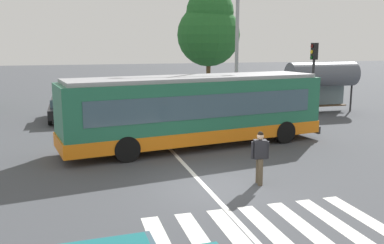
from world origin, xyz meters
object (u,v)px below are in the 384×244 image
parked_car_teal (114,105)px  background_tree_right (209,28)px  parked_car_champagne (158,103)px  bus_stop_shelter (322,75)px  twin_arm_street_lamp (237,28)px  pedestrian_crossing_street (260,155)px  city_transit_bus (196,110)px  parked_car_black (66,107)px  traffic_light_far_corner (313,70)px

parked_car_teal → background_tree_right: (8.55, 7.82, 4.87)m
parked_car_champagne → bus_stop_shelter: 10.63m
parked_car_champagne → twin_arm_street_lamp: bearing=-39.5°
twin_arm_street_lamp → parked_car_champagne: bearing=140.5°
pedestrian_crossing_street → parked_car_teal: bearing=103.2°
parked_car_champagne → parked_car_teal: bearing=-178.7°
twin_arm_street_lamp → background_tree_right: bearing=80.0°
bus_stop_shelter → twin_arm_street_lamp: (-6.38, -1.28, 2.85)m
pedestrian_crossing_street → bus_stop_shelter: 15.46m
parked_car_champagne → bus_stop_shelter: bus_stop_shelter is taller
pedestrian_crossing_street → bus_stop_shelter: bus_stop_shelter is taller
parked_car_teal → parked_car_champagne: bearing=1.3°
city_transit_bus → parked_car_champagne: city_transit_bus is taller
city_transit_bus → pedestrian_crossing_street: bearing=-84.4°
parked_car_black → parked_car_teal: same height
parked_car_teal → parked_car_champagne: 2.69m
background_tree_right → twin_arm_street_lamp: bearing=-100.0°
parked_car_teal → bus_stop_shelter: 13.24m
parked_car_teal → traffic_light_far_corner: (10.33, -5.17, 2.24)m
city_transit_bus → parked_car_teal: bearing=107.8°
parked_car_teal → background_tree_right: 12.57m
pedestrian_crossing_street → parked_car_champagne: size_ratio=0.38×
city_transit_bus → twin_arm_street_lamp: size_ratio=1.42×
pedestrian_crossing_street → parked_car_champagne: bearing=92.2°
parked_car_champagne → twin_arm_street_lamp: 6.81m
traffic_light_far_corner → bus_stop_shelter: size_ratio=0.96×
parked_car_teal → background_tree_right: background_tree_right is taller
pedestrian_crossing_street → parked_car_black: size_ratio=0.38×
pedestrian_crossing_street → background_tree_right: size_ratio=0.19×
traffic_light_far_corner → twin_arm_street_lamp: size_ratio=0.53×
city_transit_bus → twin_arm_street_lamp: 7.49m
twin_arm_street_lamp → background_tree_right: background_tree_right is taller
twin_arm_street_lamp → background_tree_right: size_ratio=0.95×
city_transit_bus → twin_arm_street_lamp: (3.93, 5.20, 3.68)m
parked_car_black → bus_stop_shelter: 16.00m
background_tree_right → traffic_light_far_corner: bearing=-82.2°
traffic_light_far_corner → background_tree_right: size_ratio=0.50×
pedestrian_crossing_street → parked_car_champagne: (-0.54, 13.87, -0.20)m
parked_car_black → traffic_light_far_corner: size_ratio=1.01×
parked_car_black → bus_stop_shelter: (15.83, -1.65, 1.65)m
parked_car_black → parked_car_teal: bearing=5.3°
city_transit_bus → background_tree_right: background_tree_right is taller
city_transit_bus → background_tree_right: bearing=70.1°
pedestrian_crossing_street → traffic_light_far_corner: bearing=50.6°
parked_car_champagne → bus_stop_shelter: bearing=-10.8°
city_transit_bus → parked_car_champagne: 8.49m
twin_arm_street_lamp → traffic_light_far_corner: bearing=-28.2°
parked_car_black → traffic_light_far_corner: 14.23m
parked_car_champagne → traffic_light_far_corner: 9.53m
city_transit_bus → parked_car_teal: (-2.70, 8.39, -0.82)m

